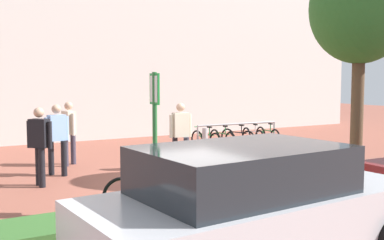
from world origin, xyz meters
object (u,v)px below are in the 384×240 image
(parking_sign_post, at_px, (155,123))
(person_shirt_white, at_px, (69,129))
(person_casual_tan, at_px, (181,132))
(tree_sidewalk, at_px, (360,10))
(bollard_steel, at_px, (205,143))
(car_silver_sedan, at_px, (252,209))
(bike_at_sign, at_px, (151,193))
(bike_rack_cluster, at_px, (238,137))
(person_shirt_blue, at_px, (57,135))
(person_suited_dark, at_px, (40,141))

(parking_sign_post, distance_m, person_shirt_white, 5.44)
(person_casual_tan, height_order, person_shirt_white, same)
(tree_sidewalk, xyz_separation_m, parking_sign_post, (-5.15, -0.19, -2.25))
(bollard_steel, bearing_deg, car_silver_sedan, -117.64)
(bollard_steel, relative_size, person_shirt_white, 0.52)
(bike_at_sign, distance_m, bike_rack_cluster, 8.17)
(person_shirt_blue, relative_size, person_suited_dark, 1.00)
(bike_rack_cluster, distance_m, person_suited_dark, 7.64)
(person_shirt_blue, bearing_deg, bike_at_sign, -81.13)
(tree_sidewalk, height_order, person_shirt_white, tree_sidewalk)
(tree_sidewalk, relative_size, person_shirt_blue, 2.98)
(bollard_steel, height_order, person_shirt_blue, person_shirt_blue)
(person_casual_tan, bearing_deg, bollard_steel, 38.19)
(person_casual_tan, distance_m, person_shirt_white, 3.08)
(bike_at_sign, bearing_deg, person_suited_dark, 112.31)
(person_suited_dark, bearing_deg, bike_at_sign, -67.69)
(bike_at_sign, distance_m, person_shirt_blue, 4.08)
(person_shirt_blue, bearing_deg, person_shirt_white, 62.54)
(bike_at_sign, height_order, bike_rack_cluster, bike_at_sign)
(bike_rack_cluster, xyz_separation_m, person_shirt_blue, (-6.53, -1.66, 0.64))
(car_silver_sedan, bearing_deg, bike_at_sign, 90.04)
(bike_at_sign, height_order, person_casual_tan, person_casual_tan)
(person_shirt_white, height_order, car_silver_sedan, person_shirt_white)
(person_shirt_blue, relative_size, person_shirt_white, 1.00)
(person_casual_tan, height_order, person_suited_dark, same)
(bike_rack_cluster, xyz_separation_m, person_suited_dark, (-7.14, -2.63, 0.64))
(bike_at_sign, bearing_deg, bollard_steel, 48.75)
(bike_at_sign, relative_size, car_silver_sedan, 0.37)
(parking_sign_post, distance_m, person_shirt_blue, 4.30)
(person_shirt_blue, bearing_deg, bollard_steel, 3.54)
(tree_sidewalk, height_order, person_casual_tan, tree_sidewalk)
(parking_sign_post, relative_size, car_silver_sedan, 0.55)
(parking_sign_post, relative_size, person_shirt_blue, 1.42)
(person_shirt_white, bearing_deg, bike_rack_cluster, 4.57)
(bike_at_sign, bearing_deg, parking_sign_post, -97.24)
(tree_sidewalk, distance_m, bike_rack_cluster, 6.73)
(parking_sign_post, height_order, person_casual_tan, parking_sign_post)
(parking_sign_post, relative_size, person_casual_tan, 1.42)
(parking_sign_post, height_order, bike_at_sign, parking_sign_post)
(person_suited_dark, bearing_deg, bollard_steel, 14.06)
(bike_rack_cluster, xyz_separation_m, person_shirt_white, (-5.91, -0.47, 0.64))
(tree_sidewalk, xyz_separation_m, car_silver_sedan, (-5.11, -2.81, -3.09))
(person_shirt_white, bearing_deg, parking_sign_post, -90.28)
(person_suited_dark, xyz_separation_m, car_silver_sedan, (1.24, -5.87, -0.23))
(parking_sign_post, height_order, person_suited_dark, parking_sign_post)
(bike_at_sign, bearing_deg, tree_sidewalk, -0.55)
(person_casual_tan, bearing_deg, person_suited_dark, -178.00)
(bike_rack_cluster, height_order, person_shirt_blue, person_shirt_blue)
(tree_sidewalk, bearing_deg, bollard_steel, 107.95)
(bike_rack_cluster, height_order, person_shirt_white, person_shirt_white)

